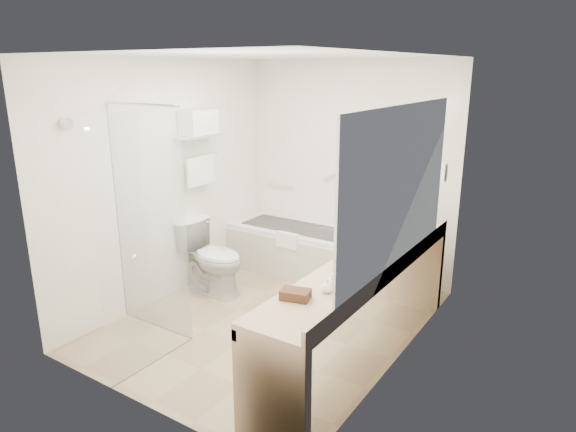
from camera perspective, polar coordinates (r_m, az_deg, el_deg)
The scene contains 25 objects.
floor at distance 5.17m, azimuth -1.86°, elevation -11.49°, with size 3.20×3.20×0.00m, color tan.
ceiling at distance 4.58m, azimuth -2.16°, elevation 17.40°, with size 2.60×3.20×0.10m, color white.
wall_back at distance 6.07m, azimuth 6.77°, elevation 5.13°, with size 2.60×0.10×2.50m, color white.
wall_front at distance 3.60m, azimuth -16.88°, elevation -3.23°, with size 2.60×0.10×2.50m, color white.
wall_left at distance 5.56m, azimuth -13.04°, elevation 3.80°, with size 0.10×3.20×2.50m, color white.
wall_right at distance 4.14m, azimuth 12.88°, elevation -0.39°, with size 0.10×3.20×2.50m, color white.
bathtub at distance 6.26m, azimuth 0.89°, elevation -3.67°, with size 1.60×0.73×0.59m.
grab_bar_short at distance 6.57m, azimuth -0.90°, elevation 3.41°, with size 0.03×0.03×0.40m, color silver.
grab_bar_long at distance 6.06m, azimuth 6.18°, elevation 5.13°, with size 0.03×0.03×0.60m, color silver.
shower_enclosure at distance 4.52m, azimuth -15.38°, elevation -1.60°, with size 0.96×0.91×2.11m.
towel_shelf at distance 5.63m, azimuth -9.85°, elevation 9.34°, with size 0.24×0.55×0.81m.
vanity_counter at distance 4.32m, azimuth 8.20°, elevation -8.08°, with size 0.55×2.70×0.95m.
sink at distance 4.58m, azimuth 10.79°, elevation -4.33°, with size 0.40×0.52×0.14m, color white.
faucet at distance 4.49m, azimuth 12.57°, elevation -3.35°, with size 0.03×0.03×0.14m, color silver.
mirror at distance 3.93m, azimuth 12.23°, elevation 3.30°, with size 0.02×2.00×1.20m, color #A9AEB5.
hairdryer_unit at distance 5.08m, azimuth 16.72°, elevation 4.70°, with size 0.08×0.10×0.18m, color white.
toilet at distance 5.71m, azimuth -8.51°, elevation -4.56°, with size 0.45×0.81×0.80m, color white.
amenity_basket at distance 3.61m, azimuth 0.83°, elevation -8.71°, with size 0.20×0.13×0.07m, color #492A1A.
soap_bottle_a at distance 3.77m, azimuth 4.83°, elevation -7.75°, with size 0.05×0.12×0.05m, color white.
soap_bottle_b at distance 3.71m, azimuth 4.34°, elevation -7.86°, with size 0.09×0.11×0.09m, color white.
water_bottle_left at distance 5.29m, azimuth 13.82°, elevation -0.28°, with size 0.06×0.06×0.21m.
water_bottle_mid at distance 5.08m, azimuth 13.52°, elevation -0.96°, with size 0.06×0.06×0.20m.
water_bottle_right at distance 4.74m, azimuth 10.18°, elevation -2.06°, with size 0.06×0.06×0.20m.
drinking_glass_near at distance 4.52m, azimuth 8.43°, elevation -3.41°, with size 0.08×0.08×0.10m, color silver.
drinking_glass_far at distance 5.17m, azimuth 13.01°, elevation -1.15°, with size 0.08×0.08×0.10m, color silver.
Camera 1 is at (2.65, -3.74, 2.40)m, focal length 32.00 mm.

